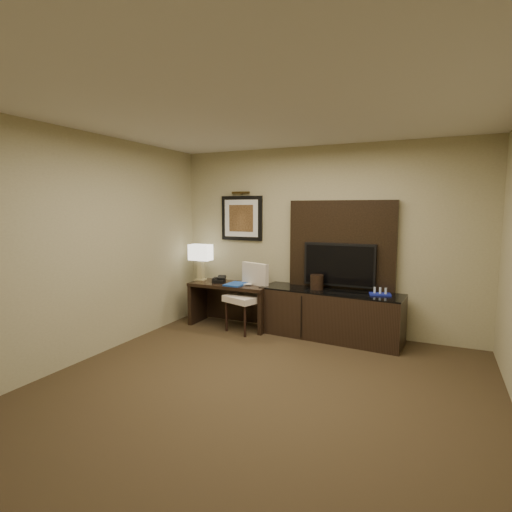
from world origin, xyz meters
The scene contains 18 objects.
floor centered at (0.00, 0.00, -0.01)m, with size 4.50×5.00×0.01m, color #342717.
ceiling centered at (0.00, 0.00, 2.70)m, with size 4.50×5.00×0.01m, color silver.
wall_back centered at (0.00, 2.50, 1.35)m, with size 4.50×0.01×2.70m, color tan.
wall_left centered at (-2.25, 0.00, 1.35)m, with size 0.01×5.00×2.70m, color tan.
desk centered at (-1.31, 2.10, 0.33)m, with size 1.25×0.53×0.67m, color black.
credenza centered at (0.22, 2.17, 0.34)m, with size 1.96×0.55×0.68m, color black.
tv_wall_panel centered at (0.30, 2.44, 1.27)m, with size 1.50×0.12×1.30m, color black.
tv centered at (0.30, 2.34, 1.02)m, with size 1.00×0.08×0.60m, color black.
artwork centered at (-1.30, 2.48, 1.65)m, with size 0.70×0.04×0.70m, color black.
picture_light centered at (-1.30, 2.44, 2.05)m, with size 0.04×0.04×0.30m, color #3F3014.
desk_chair centered at (-0.99, 1.96, 0.51)m, with size 0.48×0.56×1.01m, color beige, non-canonical shape.
table_lamp centered at (-1.88, 2.16, 0.95)m, with size 0.35×0.20×0.57m, color tan, non-canonical shape.
desk_phone centered at (-1.50, 2.08, 0.71)m, with size 0.18×0.16×0.09m, color black, non-canonical shape.
blue_folder centered at (-1.17, 2.02, 0.68)m, with size 0.26×0.35×0.02m, color #163E94.
book centered at (-1.14, 2.09, 0.79)m, with size 0.18×0.02×0.24m, color tan.
water_bottle centered at (-0.95, 2.17, 0.76)m, with size 0.06×0.06×0.19m, color silver.
ice_bucket centered at (0.02, 2.18, 0.78)m, with size 0.19×0.19×0.21m, color black.
minibar_tray centered at (0.89, 2.16, 0.72)m, with size 0.27×0.16×0.10m, color navy, non-canonical shape.
Camera 1 is at (1.54, -3.19, 1.81)m, focal length 28.00 mm.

